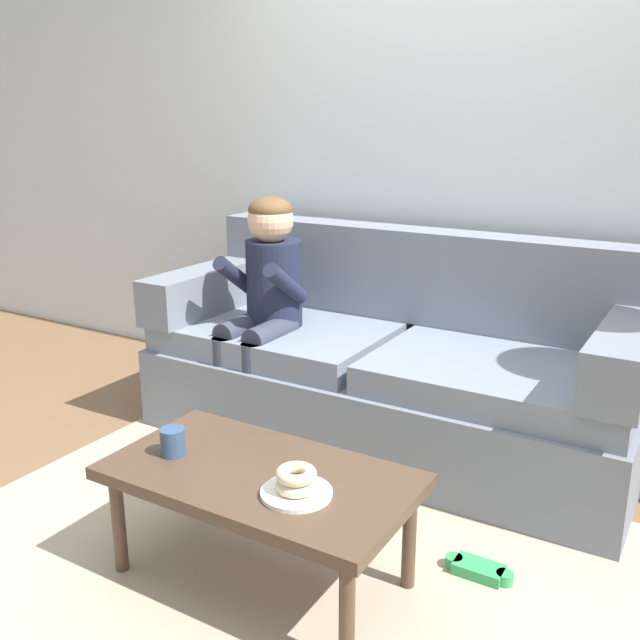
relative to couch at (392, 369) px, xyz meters
name	(u,v)px	position (x,y,z in m)	size (l,w,h in m)	color
ground	(308,529)	(0.08, -0.85, -0.34)	(10.00, 10.00, 0.00)	brown
wall_back	(462,126)	(0.08, 0.55, 1.06)	(8.00, 0.10, 2.80)	silver
area_rug	(269,564)	(0.08, -1.10, -0.33)	(2.41, 1.78, 0.01)	tan
couch	(392,369)	(0.00, 0.00, 0.00)	(2.17, 0.90, 0.94)	slate
coffee_table	(260,483)	(0.10, -1.17, 0.01)	(0.96, 0.52, 0.39)	#4C3828
person_child	(265,293)	(-0.55, -0.21, 0.33)	(0.34, 0.58, 1.10)	#1E2338
plate	(296,493)	(0.28, -1.23, 0.06)	(0.21, 0.21, 0.01)	white
donut	(296,485)	(0.28, -1.23, 0.08)	(0.12, 0.12, 0.04)	beige
donut_second	(296,474)	(0.28, -1.23, 0.12)	(0.12, 0.12, 0.04)	beige
mug	(173,442)	(-0.20, -1.22, 0.10)	(0.08, 0.08, 0.09)	#334C72
toy_controller	(479,571)	(0.70, -0.80, -0.32)	(0.23, 0.09, 0.05)	#339E56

